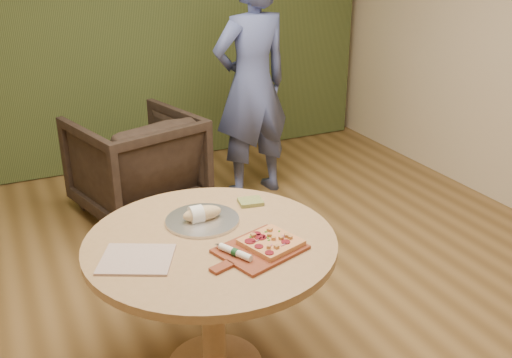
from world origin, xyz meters
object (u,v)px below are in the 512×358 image
object	(u,v)px
cutlery_roll	(235,252)
pizza_paddle	(259,250)
flatbread_pizza	(271,242)
pedestal_table	(211,265)
armchair	(136,159)
bread_roll	(200,214)
person_standing	(252,85)
serving_tray	(202,220)

from	to	relation	value
cutlery_roll	pizza_paddle	bearing A→B (deg)	-21.80
flatbread_pizza	pizza_paddle	bearing A→B (deg)	-171.94
pedestal_table	flatbread_pizza	world-z (taller)	flatbread_pizza
pizza_paddle	armchair	bearing A→B (deg)	72.81
armchair	pizza_paddle	bearing A→B (deg)	74.70
pizza_paddle	flatbread_pizza	size ratio (longest dim) A/B	1.72
pedestal_table	cutlery_roll	world-z (taller)	cutlery_roll
flatbread_pizza	bread_roll	distance (m)	0.41
pizza_paddle	cutlery_roll	distance (m)	0.12
cutlery_roll	flatbread_pizza	bearing A→B (deg)	-20.43
flatbread_pizza	cutlery_roll	bearing A→B (deg)	-174.37
flatbread_pizza	bread_roll	size ratio (longest dim) A/B	1.43
armchair	person_standing	distance (m)	1.08
serving_tray	person_standing	xyz separation A→B (m)	(1.07, 1.72, 0.17)
pedestal_table	cutlery_roll	size ratio (longest dim) A/B	6.14
pizza_paddle	bread_roll	size ratio (longest dim) A/B	2.45
person_standing	serving_tray	bearing A→B (deg)	50.88
pedestal_table	serving_tray	world-z (taller)	serving_tray
flatbread_pizza	armchair	size ratio (longest dim) A/B	0.32
pizza_paddle	flatbread_pizza	bearing A→B (deg)	-9.39
serving_tray	armchair	bearing A→B (deg)	86.44
pedestal_table	bread_roll	distance (m)	0.25
pedestal_table	serving_tray	xyz separation A→B (m)	(0.03, 0.17, 0.15)
pizza_paddle	armchair	xyz separation A→B (m)	(-0.01, 2.16, -0.32)
pedestal_table	serving_tray	size ratio (longest dim) A/B	3.24
serving_tray	pedestal_table	bearing A→B (deg)	-98.76
flatbread_pizza	person_standing	world-z (taller)	person_standing
pizza_paddle	armchair	size ratio (longest dim) A/B	0.54
pizza_paddle	armchair	world-z (taller)	armchair
flatbread_pizza	bread_roll	world-z (taller)	bread_roll
pizza_paddle	serving_tray	distance (m)	0.39
cutlery_roll	armchair	size ratio (longest dim) A/B	0.22
pizza_paddle	person_standing	xyz separation A→B (m)	(0.95, 2.10, 0.17)
bread_roll	pedestal_table	bearing A→B (deg)	-95.90
bread_roll	serving_tray	bearing A→B (deg)	0.00
serving_tray	flatbread_pizza	bearing A→B (deg)	-63.06
serving_tray	pizza_paddle	bearing A→B (deg)	-72.03
cutlery_roll	person_standing	world-z (taller)	person_standing
cutlery_roll	bread_roll	bearing A→B (deg)	66.22
pedestal_table	armchair	distance (m)	1.97
bread_roll	person_standing	world-z (taller)	person_standing
armchair	cutlery_roll	bearing A→B (deg)	71.66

